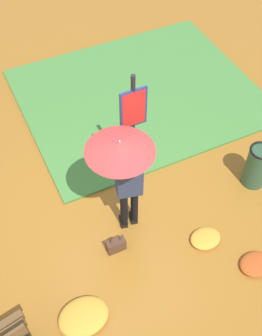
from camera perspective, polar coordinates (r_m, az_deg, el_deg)
ground_plane at (r=7.36m, az=-1.26°, el=-6.35°), size 18.00×18.00×0.00m
grass_verge at (r=9.41m, az=1.04°, el=9.53°), size 4.80×4.00×0.05m
person_with_umbrella at (r=6.03m, az=-0.91°, el=0.61°), size 0.96×0.96×2.04m
info_sign_post at (r=6.77m, az=0.28°, el=6.19°), size 0.44×0.07×2.30m
handbag at (r=6.93m, az=-1.97°, el=-9.97°), size 0.30×0.15×0.37m
trash_bin at (r=7.78m, az=16.05°, el=0.24°), size 0.42×0.42×0.83m
shrub_cluster at (r=8.13m, az=-0.98°, el=3.44°), size 0.59×0.54×0.48m
leaf_pile_near_person at (r=7.11m, az=15.96°, el=-11.89°), size 0.53×0.42×0.12m
leaf_pile_by_bench at (r=7.17m, az=9.65°, el=-9.00°), size 0.50×0.40×0.11m
leaf_pile_far_path at (r=6.52m, az=-6.19°, el=-18.63°), size 0.73×0.58×0.16m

